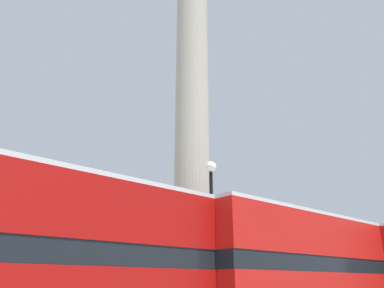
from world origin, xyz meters
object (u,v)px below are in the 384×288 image
at_px(monument_column, 192,157).
at_px(bus_b, 10,253).
at_px(bus_a, 301,266).
at_px(street_lamp, 212,228).
at_px(equestrian_statue, 284,281).

relative_size(monument_column, bus_b, 2.14).
bearing_deg(bus_a, bus_b, 177.02).
xyz_separation_m(bus_a, street_lamp, (-3.01, 1.64, 1.34)).
height_order(monument_column, street_lamp, monument_column).
xyz_separation_m(monument_column, bus_b, (-8.99, -5.25, -5.45)).
distance_m(bus_a, street_lamp, 3.69).
distance_m(bus_b, street_lamp, 7.69).
bearing_deg(equestrian_statue, bus_b, -127.25).
xyz_separation_m(equestrian_statue, street_lamp, (-10.44, -5.49, 1.80)).
bearing_deg(bus_a, street_lamp, 147.44).
xyz_separation_m(bus_a, bus_b, (-10.37, -0.18, 0.00)).
xyz_separation_m(bus_b, street_lamp, (7.35, 1.82, 1.34)).
distance_m(monument_column, equestrian_statue, 10.80).
bearing_deg(equestrian_statue, monument_column, -136.40).
height_order(bus_a, street_lamp, street_lamp).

